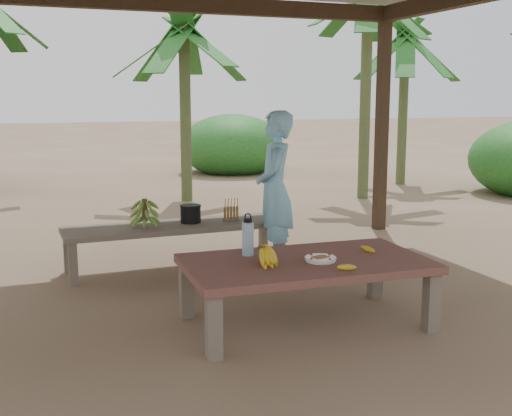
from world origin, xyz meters
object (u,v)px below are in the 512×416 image
object	(u,v)px
water_flask	(248,237)
cooking_pot	(191,214)
ripe_banana_bunch	(260,254)
plate	(320,259)
woman	(275,190)
work_table	(306,268)
bench	(176,230)

from	to	relation	value
water_flask	cooking_pot	xyz separation A→B (m)	(-0.02, 1.65, -0.10)
ripe_banana_bunch	water_flask	bearing A→B (deg)	87.13
plate	woman	bearing A→B (deg)	79.28
work_table	water_flask	xyz separation A→B (m)	(-0.36, 0.29, 0.20)
plate	woman	size ratio (longest dim) A/B	0.15
bench	woman	size ratio (longest dim) A/B	1.41
cooking_pot	woman	bearing A→B (deg)	-22.50
water_flask	ripe_banana_bunch	bearing A→B (deg)	-92.87
work_table	plate	distance (m)	0.14
woman	cooking_pot	bearing A→B (deg)	-90.12
bench	ripe_banana_bunch	distance (m)	1.94
work_table	cooking_pot	world-z (taller)	cooking_pot
water_flask	cooking_pot	size ratio (longest dim) A/B	1.62
work_table	ripe_banana_bunch	bearing A→B (deg)	-175.72
plate	woman	distance (m)	1.75
plate	cooking_pot	bearing A→B (deg)	102.78
work_table	bench	size ratio (longest dim) A/B	0.83
cooking_pot	woman	size ratio (longest dim) A/B	0.13
bench	plate	xyz separation A→B (m)	(0.61, -1.99, 0.12)
plate	cooking_pot	world-z (taller)	cooking_pot
ripe_banana_bunch	cooking_pot	bearing A→B (deg)	90.15
bench	woman	bearing A→B (deg)	-18.75
ripe_banana_bunch	water_flask	size ratio (longest dim) A/B	0.77
ripe_banana_bunch	woman	distance (m)	1.82
work_table	ripe_banana_bunch	distance (m)	0.40
water_flask	woman	size ratio (longest dim) A/B	0.21
work_table	cooking_pot	bearing A→B (deg)	103.12
ripe_banana_bunch	woman	bearing A→B (deg)	64.62
bench	water_flask	xyz separation A→B (m)	(0.18, -1.62, 0.24)
bench	cooking_pot	xyz separation A→B (m)	(0.16, 0.03, 0.14)
woman	bench	bearing A→B (deg)	-84.93
plate	water_flask	world-z (taller)	water_flask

